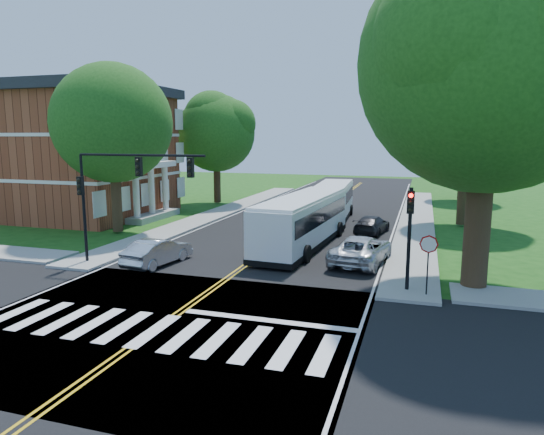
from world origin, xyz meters
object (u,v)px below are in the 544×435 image
at_px(signal_nw, 120,182).
at_px(dark_sedan, 372,225).
at_px(bus_lead, 303,220).
at_px(hatchback, 158,252).
at_px(suv, 361,250).
at_px(bus_follow, 331,202).
at_px(signal_ne, 410,225).

distance_m(signal_nw, dark_sedan, 17.39).
height_order(signal_nw, bus_lead, signal_nw).
xyz_separation_m(hatchback, suv, (10.14, 3.50, 0.03)).
bearing_deg(bus_lead, bus_follow, -86.29).
bearing_deg(signal_nw, bus_follow, 65.12).
bearing_deg(bus_lead, signal_ne, 134.70).
height_order(bus_follow, suv, bus_follow).
xyz_separation_m(signal_nw, bus_lead, (7.68, 7.34, -2.73)).
bearing_deg(bus_lead, hatchback, 49.44).
distance_m(signal_nw, bus_lead, 10.97).
relative_size(signal_ne, bus_lead, 0.36).
height_order(signal_nw, signal_ne, signal_nw).
bearing_deg(dark_sedan, signal_ne, 111.64).
relative_size(bus_follow, hatchback, 2.69).
xyz_separation_m(signal_ne, suv, (-2.50, 4.40, -2.22)).
bearing_deg(signal_ne, bus_lead, 131.00).
bearing_deg(dark_sedan, signal_nw, 57.72).
relative_size(signal_nw, signal_ne, 1.62).
distance_m(bus_follow, hatchback, 16.88).
height_order(bus_lead, bus_follow, bus_lead).
height_order(signal_nw, dark_sedan, signal_nw).
bearing_deg(suv, signal_nw, 28.59).
distance_m(signal_ne, dark_sedan, 13.23).
relative_size(signal_ne, suv, 0.83).
distance_m(bus_lead, bus_follow, 9.23).
xyz_separation_m(bus_lead, suv, (3.87, -2.93, -0.90)).
relative_size(signal_nw, dark_sedan, 1.68).
xyz_separation_m(signal_ne, dark_sedan, (-2.81, 12.71, -2.33)).
xyz_separation_m(hatchback, dark_sedan, (9.83, 11.82, -0.08)).
bearing_deg(bus_follow, signal_ne, 107.68).
distance_m(bus_lead, hatchback, 9.03).
bearing_deg(bus_follow, hatchback, 64.81).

